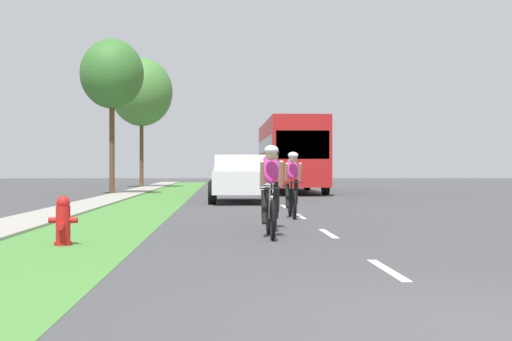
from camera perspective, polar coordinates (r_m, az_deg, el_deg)
The scene contains 12 objects.
ground_plane at distance 25.41m, azimuth 1.66°, elevation -2.51°, with size 120.00×120.00×0.00m, color #424244.
grass_verge at distance 25.45m, azimuth -8.25°, elevation -2.50°, with size 2.34×70.00×0.01m, color #478438.
sidewalk_concrete at distance 25.70m, azimuth -12.43°, elevation -2.47°, with size 1.42×70.00×0.10m, color #9E998E.
lane_markings_center at distance 29.39m, azimuth 1.06°, elevation -2.14°, with size 0.12×53.13×0.01m.
fire_hydrant_red at distance 11.47m, azimuth -15.09°, elevation -3.92°, with size 0.44×0.38×0.76m.
cyclist_lead at distance 12.30m, azimuth 1.16°, elevation -1.59°, with size 0.42×1.72×1.58m.
cyclist_trailing at distance 14.15m, azimuth 1.31°, elevation -1.36°, with size 0.42×1.72×1.58m.
cyclist_distant at distance 17.25m, azimuth 2.89°, elevation -1.08°, with size 0.42×1.72×1.58m.
pickup_white at distance 25.02m, azimuth -1.22°, elevation -0.65°, with size 2.22×5.10×1.64m.
bus_red at distance 35.86m, azimuth 2.70°, elevation 1.44°, with size 2.78×11.60×3.48m.
street_tree_near at distance 33.64m, azimuth -11.38°, elevation 7.50°, with size 2.89×2.89×7.10m.
street_tree_far at distance 45.47m, azimuth -9.09°, elevation 6.16°, with size 3.86×3.86×8.07m.
Camera 1 is at (-1.94, -5.30, 1.19)m, focal length 50.33 mm.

